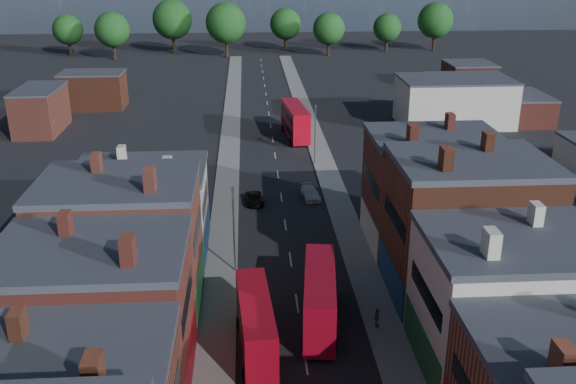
{
  "coord_description": "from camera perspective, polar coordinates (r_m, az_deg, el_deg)",
  "views": [
    {
      "loc": [
        -3.73,
        -22.13,
        27.86
      ],
      "look_at": [
        0.0,
        35.65,
        5.45
      ],
      "focal_mm": 40.0,
      "sensor_mm": 36.0,
      "label": 1
    }
  ],
  "objects": [
    {
      "name": "bus_2",
      "position": [
        98.58,
        0.64,
        6.36
      ],
      "size": [
        3.78,
        11.73,
        4.98
      ],
      "rotation": [
        0.0,
        0.0,
        0.1
      ],
      "color": "#B30719",
      "rests_on": "ground"
    },
    {
      "name": "bus_0",
      "position": [
        47.21,
        -2.89,
        -11.67
      ],
      "size": [
        2.99,
        9.96,
        4.24
      ],
      "rotation": [
        0.0,
        0.0,
        0.07
      ],
      "color": "#B10A1B",
      "rests_on": "ground"
    },
    {
      "name": "pavement_east",
      "position": [
        77.97,
        4.09,
        0.22
      ],
      "size": [
        3.0,
        200.0,
        0.12
      ],
      "primitive_type": "cube",
      "color": "gray",
      "rests_on": "ground"
    },
    {
      "name": "bus_1",
      "position": [
        50.24,
        2.83,
        -9.32
      ],
      "size": [
        3.47,
        10.5,
        4.45
      ],
      "rotation": [
        0.0,
        0.0,
        -0.11
      ],
      "color": "#B60A21",
      "rests_on": "ground"
    },
    {
      "name": "car_3",
      "position": [
        75.14,
        1.99,
        -0.09
      ],
      "size": [
        2.3,
        4.6,
        1.28
      ],
      "primitive_type": "imported",
      "rotation": [
        0.0,
        0.0,
        0.12
      ],
      "color": "silver",
      "rests_on": "ground"
    },
    {
      "name": "car_2",
      "position": [
        73.68,
        -3.02,
        -0.61
      ],
      "size": [
        2.21,
        4.27,
        1.15
      ],
      "primitive_type": "imported",
      "rotation": [
        0.0,
        0.0,
        0.07
      ],
      "color": "black",
      "rests_on": "ground"
    },
    {
      "name": "ped_3",
      "position": [
        50.96,
        7.9,
        -10.99
      ],
      "size": [
        0.73,
        1.02,
        1.59
      ],
      "primitive_type": "imported",
      "rotation": [
        0.0,
        0.0,
        1.2
      ],
      "color": "#615A53",
      "rests_on": "pavement_east"
    },
    {
      "name": "lamp_post_3",
      "position": [
        85.8,
        2.43,
        5.48
      ],
      "size": [
        0.25,
        0.7,
        8.12
      ],
      "color": "slate",
      "rests_on": "ground"
    },
    {
      "name": "lamp_post_2",
      "position": [
        57.06,
        -4.86,
        -2.86
      ],
      "size": [
        0.25,
        0.7,
        8.12
      ],
      "color": "slate",
      "rests_on": "ground"
    },
    {
      "name": "pavement_west",
      "position": [
        77.35,
        -5.5,
        -0.01
      ],
      "size": [
        3.0,
        200.0,
        0.12
      ],
      "primitive_type": "cube",
      "color": "gray",
      "rests_on": "ground"
    }
  ]
}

